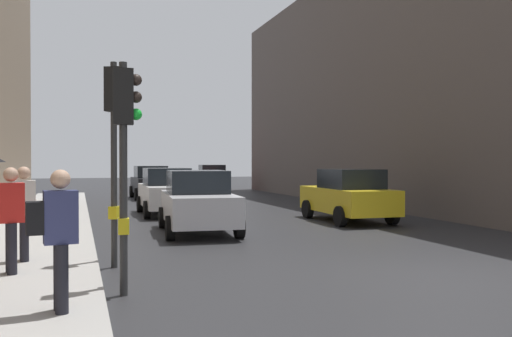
# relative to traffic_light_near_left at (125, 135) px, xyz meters

# --- Properties ---
(ground_plane) EXTENTS (120.00, 120.00, 0.00)m
(ground_plane) POSITION_rel_traffic_light_near_left_xyz_m (5.41, -0.25, -2.43)
(ground_plane) COLOR #28282B
(sidewalk_kerb) EXTENTS (2.56, 40.00, 0.16)m
(sidewalk_kerb) POSITION_rel_traffic_light_near_left_xyz_m (-1.61, 5.75, -2.35)
(sidewalk_kerb) COLOR #A8A5A0
(sidewalk_kerb) RESTS_ON ground
(building_facade_right) EXTENTS (12.00, 30.70, 11.13)m
(building_facade_right) POSITION_rel_traffic_light_near_left_xyz_m (17.14, 13.86, 3.13)
(building_facade_right) COLOR #5B514C
(building_facade_right) RESTS_ON ground
(traffic_light_near_left) EXTENTS (0.44, 0.25, 3.52)m
(traffic_light_near_left) POSITION_rel_traffic_light_near_left_xyz_m (0.00, 0.00, 0.00)
(traffic_light_near_left) COLOR #2D2D2D
(traffic_light_near_left) RESTS_ON ground
(traffic_light_near_right) EXTENTS (0.45, 0.34, 3.91)m
(traffic_light_near_right) POSITION_rel_traffic_light_near_left_xyz_m (-0.00, 2.29, 0.27)
(traffic_light_near_right) COLOR #2D2D2D
(traffic_light_near_right) RESTS_ON ground
(car_red_sedan) EXTENTS (2.27, 4.32, 1.76)m
(car_red_sedan) POSITION_rel_traffic_light_near_left_xyz_m (8.17, 29.09, -1.55)
(car_red_sedan) COLOR red
(car_red_sedan) RESTS_ON ground
(car_yellow_taxi) EXTENTS (2.09, 4.24, 1.76)m
(car_yellow_taxi) POSITION_rel_traffic_light_near_left_xyz_m (7.96, 8.18, -1.55)
(car_yellow_taxi) COLOR yellow
(car_yellow_taxi) RESTS_ON ground
(car_silver_hatchback) EXTENTS (2.27, 4.32, 1.76)m
(car_silver_hatchback) POSITION_rel_traffic_light_near_left_xyz_m (2.56, 6.87, -1.55)
(car_silver_hatchback) COLOR #BCBCC1
(car_silver_hatchback) RESTS_ON ground
(car_dark_suv) EXTENTS (2.04, 4.21, 1.76)m
(car_dark_suv) POSITION_rel_traffic_light_near_left_xyz_m (3.08, 21.72, -1.55)
(car_dark_suv) COLOR black
(car_dark_suv) RESTS_ON ground
(car_white_compact) EXTENTS (2.07, 4.23, 1.76)m
(car_white_compact) POSITION_rel_traffic_light_near_left_xyz_m (2.54, 12.44, -1.55)
(car_white_compact) COLOR silver
(car_white_compact) RESTS_ON ground
(pedestrian_with_grey_backpack) EXTENTS (0.63, 0.37, 1.77)m
(pedestrian_with_grey_backpack) POSITION_rel_traffic_light_near_left_xyz_m (-0.93, -1.29, -1.27)
(pedestrian_with_grey_backpack) COLOR black
(pedestrian_with_grey_backpack) RESTS_ON sidewalk_kerb
(pedestrian_with_black_backpack) EXTENTS (0.63, 0.37, 1.77)m
(pedestrian_with_black_backpack) POSITION_rel_traffic_light_near_left_xyz_m (-1.69, 2.64, -1.27)
(pedestrian_with_black_backpack) COLOR black
(pedestrian_with_black_backpack) RESTS_ON sidewalk_kerb
(pedestrian_in_red_jacket) EXTENTS (0.45, 0.36, 1.77)m
(pedestrian_in_red_jacket) POSITION_rel_traffic_light_near_left_xyz_m (-1.74, 1.44, -1.30)
(pedestrian_in_red_jacket) COLOR black
(pedestrian_in_red_jacket) RESTS_ON sidewalk_kerb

